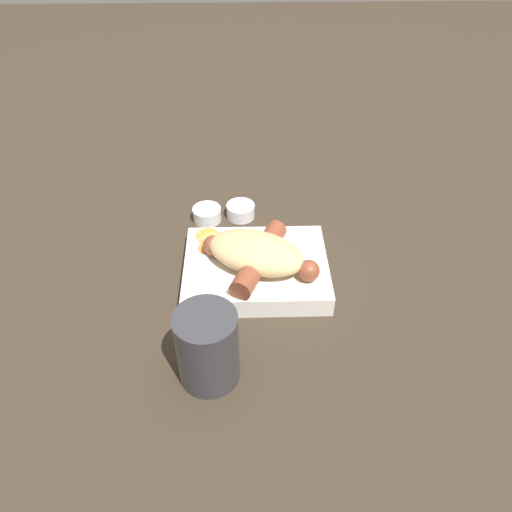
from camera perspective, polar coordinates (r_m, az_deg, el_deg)
The scene contains 8 objects.
ground_plane at distance 0.75m, azimuth 0.00°, elevation -2.40°, with size 3.00×3.00×0.00m, color #33281E.
food_tray at distance 0.74m, azimuth 0.00°, elevation -1.51°, with size 0.21×0.16×0.03m.
bread_roll at distance 0.71m, azimuth 0.07°, elevation 0.42°, with size 0.16×0.13×0.05m.
sausage at distance 0.71m, azimuth 0.43°, elevation -0.21°, with size 0.17×0.15×0.03m.
pickled_veggies at distance 0.76m, azimuth -4.93°, elevation 1.40°, with size 0.09×0.07×0.00m.
condiment_cup_near at distance 0.86m, azimuth -1.76°, elevation 5.13°, with size 0.05×0.05×0.02m.
condiment_cup_far at distance 0.86m, azimuth -5.61°, elevation 4.71°, with size 0.05×0.05×0.02m.
drink_glass at distance 0.60m, azimuth -5.57°, elevation -10.37°, with size 0.07×0.07×0.10m.
Camera 1 is at (0.01, 0.54, 0.52)m, focal length 35.00 mm.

